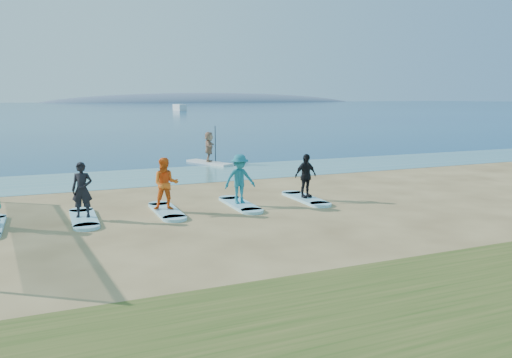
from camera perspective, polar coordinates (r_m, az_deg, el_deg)
name	(u,v)px	position (r m, az deg, el deg)	size (l,w,h in m)	color
ground	(234,237)	(12.70, -2.51, -6.68)	(600.00, 600.00, 0.00)	tan
shallow_water	(152,177)	(22.63, -11.84, 0.28)	(600.00, 600.00, 0.00)	teal
ocean	(58,108)	(171.53, -21.70, 7.58)	(600.00, 600.00, 0.00)	navy
island_ridge	(210,102)	(326.89, -5.31, 8.75)	(220.00, 56.00, 18.00)	slate
paddleboard	(209,163)	(26.49, -5.36, 1.86)	(0.70, 3.00, 0.12)	silver
paddleboarder	(209,147)	(26.39, -5.39, 3.69)	(1.46, 0.47, 1.58)	tan
boat_offshore_b	(180,111)	(128.26, -8.73, 7.73)	(1.81, 6.39, 1.60)	silver
surfboard_1	(84,218)	(15.27, -19.08, -4.27)	(0.70, 2.20, 0.09)	#98D9EB
student_1	(82,190)	(15.10, -19.25, -1.16)	(0.58, 0.38, 1.59)	black
surfboard_2	(167,211)	(15.60, -10.19, -3.61)	(0.70, 2.20, 0.09)	#98D9EB
student_2	(166,184)	(15.43, -10.28, -0.55)	(0.78, 0.61, 1.60)	orange
surfboard_3	(240,204)	(16.28, -1.86, -2.92)	(0.70, 2.20, 0.09)	#98D9EB
student_3	(240,179)	(16.12, -1.87, 0.01)	(1.03, 0.59, 1.60)	#1B7186
surfboard_4	(305,199)	(17.27, 5.65, -2.24)	(0.70, 2.20, 0.09)	#98D9EB
student_4	(306,176)	(17.13, 5.69, 0.38)	(0.88, 0.37, 1.51)	black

